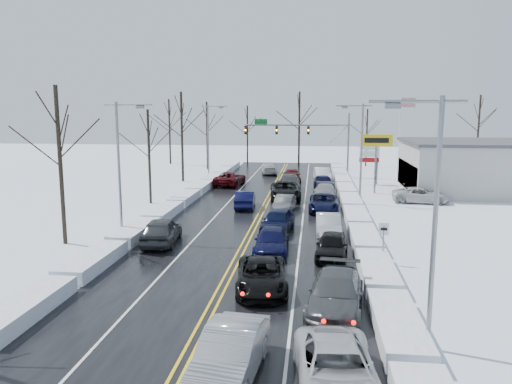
# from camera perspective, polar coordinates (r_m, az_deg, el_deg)

# --- Properties ---
(ground) EXTENTS (160.00, 160.00, 0.00)m
(ground) POSITION_cam_1_polar(r_m,az_deg,el_deg) (36.70, -0.23, -3.97)
(ground) COLOR white
(ground) RESTS_ON ground
(road_surface) EXTENTS (14.00, 84.00, 0.01)m
(road_surface) POSITION_cam_1_polar(r_m,az_deg,el_deg) (38.64, 0.13, -3.28)
(road_surface) COLOR black
(road_surface) RESTS_ON ground
(snow_bank_left) EXTENTS (1.72, 72.00, 0.75)m
(snow_bank_left) POSITION_cam_1_polar(r_m,az_deg,el_deg) (40.20, -10.71, -2.95)
(snow_bank_left) COLOR white
(snow_bank_left) RESTS_ON ground
(snow_bank_right) EXTENTS (1.72, 72.00, 0.75)m
(snow_bank_right) POSITION_cam_1_polar(r_m,az_deg,el_deg) (38.54, 11.45, -3.51)
(snow_bank_right) COLOR white
(snow_bank_right) RESTS_ON ground
(traffic_signal_mast) EXTENTS (13.28, 0.39, 8.00)m
(traffic_signal_mast) POSITION_cam_1_polar(r_m,az_deg,el_deg) (63.50, 5.95, 6.69)
(traffic_signal_mast) COLOR slate
(traffic_signal_mast) RESTS_ON ground
(tires_plus_sign) EXTENTS (3.20, 0.34, 6.00)m
(tires_plus_sign) POSITION_cam_1_polar(r_m,az_deg,el_deg) (51.92, 13.59, 5.31)
(tires_plus_sign) COLOR slate
(tires_plus_sign) RESTS_ON ground
(used_vehicles_sign) EXTENTS (2.20, 0.22, 4.65)m
(used_vehicles_sign) POSITION_cam_1_polar(r_m,az_deg,el_deg) (58.00, 12.83, 4.10)
(used_vehicles_sign) COLOR slate
(used_vehicles_sign) RESTS_ON ground
(speed_limit_sign) EXTENTS (0.55, 0.09, 2.35)m
(speed_limit_sign) POSITION_cam_1_polar(r_m,az_deg,el_deg) (28.56, 14.37, -4.84)
(speed_limit_sign) COLOR slate
(speed_limit_sign) RESTS_ON ground
(flagpole) EXTENTS (1.87, 1.20, 10.00)m
(flagpole) POSITION_cam_1_polar(r_m,az_deg,el_deg) (66.38, 16.23, 6.87)
(flagpole) COLOR silver
(flagpole) RESTS_ON ground
(dealership_building) EXTENTS (20.40, 12.40, 5.30)m
(dealership_building) POSITION_cam_1_polar(r_m,az_deg,el_deg) (57.24, 26.78, 2.58)
(dealership_building) COLOR #ADADA8
(dealership_building) RESTS_ON ground
(streetlight_se) EXTENTS (3.20, 0.25, 9.00)m
(streetlight_se) POSITION_cam_1_polar(r_m,az_deg,el_deg) (18.17, 19.27, -1.34)
(streetlight_se) COLOR slate
(streetlight_se) RESTS_ON ground
(streetlight_ne) EXTENTS (3.20, 0.25, 9.00)m
(streetlight_ne) POSITION_cam_1_polar(r_m,az_deg,el_deg) (45.72, 11.73, 5.24)
(streetlight_ne) COLOR slate
(streetlight_ne) RESTS_ON ground
(streetlight_sw) EXTENTS (3.20, 0.25, 9.00)m
(streetlight_sw) POSITION_cam_1_polar(r_m,az_deg,el_deg) (34.02, -15.12, 3.70)
(streetlight_sw) COLOR slate
(streetlight_sw) RESTS_ON ground
(streetlight_nw) EXTENTS (3.20, 0.25, 9.00)m
(streetlight_nw) POSITION_cam_1_polar(r_m,az_deg,el_deg) (60.84, -5.31, 6.42)
(streetlight_nw) COLOR slate
(streetlight_nw) RESTS_ON ground
(tree_left_b) EXTENTS (4.00, 4.00, 10.00)m
(tree_left_b) POSITION_cam_1_polar(r_m,az_deg,el_deg) (33.44, -21.65, 6.15)
(tree_left_b) COLOR #2D231C
(tree_left_b) RESTS_ON ground
(tree_left_c) EXTENTS (3.40, 3.40, 8.50)m
(tree_left_c) POSITION_cam_1_polar(r_m,az_deg,el_deg) (45.96, -12.18, 6.04)
(tree_left_c) COLOR #2D231C
(tree_left_c) RESTS_ON ground
(tree_left_d) EXTENTS (4.20, 4.20, 10.50)m
(tree_left_d) POSITION_cam_1_polar(r_m,az_deg,el_deg) (59.50, -8.50, 8.24)
(tree_left_d) COLOR #2D231C
(tree_left_d) RESTS_ON ground
(tree_left_e) EXTENTS (3.80, 3.80, 9.50)m
(tree_left_e) POSITION_cam_1_polar(r_m,az_deg,el_deg) (71.08, -5.63, 7.93)
(tree_left_e) COLOR #2D231C
(tree_left_e) RESTS_ON ground
(tree_far_a) EXTENTS (4.00, 4.00, 10.00)m
(tree_far_a) POSITION_cam_1_polar(r_m,az_deg,el_deg) (78.67, -9.88, 8.24)
(tree_far_a) COLOR #2D231C
(tree_far_a) RESTS_ON ground
(tree_far_b) EXTENTS (3.60, 3.60, 9.00)m
(tree_far_b) POSITION_cam_1_polar(r_m,az_deg,el_deg) (77.15, -0.99, 7.83)
(tree_far_b) COLOR #2D231C
(tree_far_b) RESTS_ON ground
(tree_far_c) EXTENTS (4.40, 4.40, 11.00)m
(tree_far_c) POSITION_cam_1_polar(r_m,az_deg,el_deg) (74.47, 4.98, 8.81)
(tree_far_c) COLOR #2D231C
(tree_far_c) RESTS_ON ground
(tree_far_d) EXTENTS (3.40, 3.40, 8.50)m
(tree_far_d) POSITION_cam_1_polar(r_m,az_deg,el_deg) (76.36, 12.58, 7.33)
(tree_far_d) COLOR #2D231C
(tree_far_d) RESTS_ON ground
(tree_far_e) EXTENTS (4.20, 4.20, 10.50)m
(tree_far_e) POSITION_cam_1_polar(r_m,az_deg,el_deg) (80.03, 24.15, 7.82)
(tree_far_e) COLOR #2D231C
(tree_far_e) RESTS_ON ground
(queued_car_1) EXTENTS (2.20, 5.16, 1.65)m
(queued_car_1) POSITION_cam_1_polar(r_m,az_deg,el_deg) (17.15, -2.99, -20.46)
(queued_car_1) COLOR #94969B
(queued_car_1) RESTS_ON ground
(queued_car_2) EXTENTS (2.92, 5.36, 1.43)m
(queued_car_2) POSITION_cam_1_polar(r_m,az_deg,el_deg) (24.32, 0.65, -11.10)
(queued_car_2) COLOR black
(queued_car_2) RESTS_ON ground
(queued_car_3) EXTENTS (2.09, 4.95, 1.42)m
(queued_car_3) POSITION_cam_1_polar(r_m,az_deg,el_deg) (30.14, 1.78, -6.99)
(queued_car_3) COLOR black
(queued_car_3) RESTS_ON ground
(queued_car_4) EXTENTS (2.47, 4.98, 1.63)m
(queued_car_4) POSITION_cam_1_polar(r_m,az_deg,el_deg) (35.14, 2.48, -4.60)
(queued_car_4) COLOR black
(queued_car_4) RESTS_ON ground
(queued_car_5) EXTENTS (1.86, 4.31, 1.38)m
(queued_car_5) POSITION_cam_1_polar(r_m,az_deg,el_deg) (42.00, 3.24, -2.26)
(queued_car_5) COLOR #3C3E41
(queued_car_5) RESTS_ON ground
(queued_car_6) EXTENTS (3.32, 6.27, 1.68)m
(queued_car_6) POSITION_cam_1_polar(r_m,az_deg,el_deg) (47.88, 3.35, -0.80)
(queued_car_6) COLOR black
(queued_car_6) RESTS_ON ground
(queued_car_7) EXTENTS (2.52, 5.65, 1.61)m
(queued_car_7) POSITION_cam_1_polar(r_m,az_deg,el_deg) (52.97, 3.85, 0.20)
(queued_car_7) COLOR #3C3E41
(queued_car_7) RESTS_ON ground
(queued_car_8) EXTENTS (2.32, 4.84, 1.59)m
(queued_car_8) POSITION_cam_1_polar(r_m,az_deg,el_deg) (58.79, 4.17, 1.12)
(queued_car_8) COLOR #4C0B0A
(queued_car_8) RESTS_ON ground
(queued_car_11) EXTENTS (2.87, 5.77, 1.61)m
(queued_car_11) POSITION_cam_1_polar(r_m,az_deg,el_deg) (22.18, 9.03, -13.33)
(queued_car_11) COLOR #45484B
(queued_car_11) RESTS_ON ground
(queued_car_12) EXTENTS (2.16, 4.48, 1.48)m
(queued_car_12) POSITION_cam_1_polar(r_m,az_deg,el_deg) (29.55, 8.63, -7.44)
(queued_car_12) COLOR black
(queued_car_12) RESTS_ON ground
(queued_car_13) EXTENTS (1.69, 4.69, 1.54)m
(queued_car_13) POSITION_cam_1_polar(r_m,az_deg,el_deg) (34.17, 8.23, -5.09)
(queued_car_13) COLOR #ACAFB5
(queued_car_13) RESTS_ON ground
(queued_car_14) EXTENTS (2.53, 5.29, 1.46)m
(queued_car_14) POSITION_cam_1_polar(r_m,az_deg,el_deg) (42.50, 7.72, -2.19)
(queued_car_14) COLOR black
(queued_car_14) RESTS_ON ground
(queued_car_15) EXTENTS (2.35, 5.29, 1.51)m
(queued_car_15) POSITION_cam_1_polar(r_m,az_deg,el_deg) (47.49, 7.85, -0.96)
(queued_car_15) COLOR gray
(queued_car_15) RESTS_ON ground
(queued_car_16) EXTENTS (2.45, 4.82, 1.57)m
(queued_car_16) POSITION_cam_1_polar(r_m,az_deg,el_deg) (53.63, 7.74, 0.25)
(queued_car_16) COLOR black
(queued_car_16) RESTS_ON ground
(queued_car_17) EXTENTS (2.19, 5.13, 1.64)m
(queued_car_17) POSITION_cam_1_polar(r_m,az_deg,el_deg) (59.59, 7.57, 1.18)
(queued_car_17) COLOR white
(queued_car_17) RESTS_ON ground
(oncoming_car_0) EXTENTS (1.91, 4.66, 1.50)m
(oncoming_car_0) POSITION_cam_1_polar(r_m,az_deg,el_deg) (43.55, -1.25, -1.82)
(oncoming_car_0) COLOR #0B0D33
(oncoming_car_0) RESTS_ON ground
(oncoming_car_1) EXTENTS (3.21, 5.92, 1.58)m
(oncoming_car_1) POSITION_cam_1_polar(r_m,az_deg,el_deg) (56.23, -2.98, 0.75)
(oncoming_car_1) COLOR #4A090E
(oncoming_car_1) RESTS_ON ground
(oncoming_car_2) EXTENTS (2.59, 5.15, 1.44)m
(oncoming_car_2) POSITION_cam_1_polar(r_m,az_deg,el_deg) (66.06, 1.55, 2.07)
(oncoming_car_2) COLOR #BCBCBE
(oncoming_car_2) RESTS_ON ground
(oncoming_car_3) EXTENTS (2.48, 5.20, 1.72)m
(oncoming_car_3) POSITION_cam_1_polar(r_m,az_deg,el_deg) (32.77, -10.71, -5.80)
(oncoming_car_3) COLOR #393B3D
(oncoming_car_3) RESTS_ON ground
(parked_car_0) EXTENTS (5.36, 2.94, 1.42)m
(parked_car_0) POSITION_cam_1_polar(r_m,az_deg,el_deg) (48.31, 18.26, -1.17)
(parked_car_0) COLOR silver
(parked_car_0) RESTS_ON ground
(parked_car_1) EXTENTS (2.16, 4.91, 1.40)m
(parked_car_1) POSITION_cam_1_polar(r_m,az_deg,el_deg) (53.83, 20.20, -0.22)
(parked_car_1) COLOR #424448
(parked_car_1) RESTS_ON ground
(parked_car_2) EXTENTS (2.17, 4.52, 1.49)m
(parked_car_2) POSITION_cam_1_polar(r_m,az_deg,el_deg) (57.86, 17.25, 0.58)
(parked_car_2) COLOR black
(parked_car_2) RESTS_ON ground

